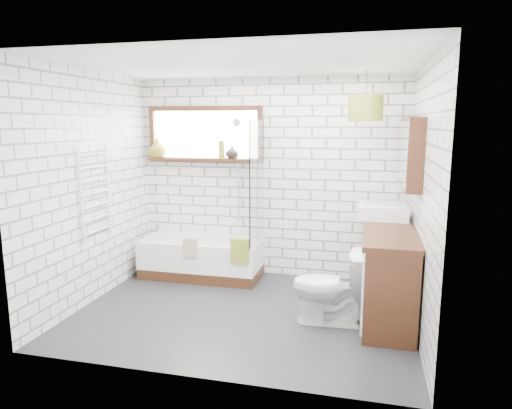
% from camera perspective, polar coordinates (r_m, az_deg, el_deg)
% --- Properties ---
extents(floor, '(3.40, 2.60, 0.01)m').
position_cam_1_polar(floor, '(4.90, -1.59, -13.29)').
color(floor, black).
rests_on(floor, ground).
extents(ceiling, '(3.40, 2.60, 0.01)m').
position_cam_1_polar(ceiling, '(4.54, -1.75, 17.24)').
color(ceiling, white).
rests_on(ceiling, ground).
extents(wall_back, '(3.40, 0.01, 2.50)m').
position_cam_1_polar(wall_back, '(5.81, 1.73, 3.27)').
color(wall_back, white).
rests_on(wall_back, ground).
extents(wall_front, '(3.40, 0.01, 2.50)m').
position_cam_1_polar(wall_front, '(3.33, -7.59, -1.96)').
color(wall_front, white).
rests_on(wall_front, ground).
extents(wall_left, '(0.01, 2.60, 2.50)m').
position_cam_1_polar(wall_left, '(5.26, -19.89, 1.95)').
color(wall_left, white).
rests_on(wall_left, ground).
extents(wall_right, '(0.01, 2.60, 2.50)m').
position_cam_1_polar(wall_right, '(4.43, 20.15, 0.50)').
color(wall_right, white).
rests_on(wall_right, ground).
extents(window, '(1.52, 0.16, 0.68)m').
position_cam_1_polar(window, '(5.96, -6.45, 8.68)').
color(window, black).
rests_on(window, wall_back).
extents(towel_radiator, '(0.06, 0.52, 1.00)m').
position_cam_1_polar(towel_radiator, '(5.24, -19.45, 1.40)').
color(towel_radiator, white).
rests_on(towel_radiator, wall_left).
extents(mirror_cabinet, '(0.16, 1.20, 0.70)m').
position_cam_1_polar(mirror_cabinet, '(4.97, 18.70, 6.22)').
color(mirror_cabinet, black).
rests_on(mirror_cabinet, wall_right).
extents(shower_riser, '(0.02, 0.02, 1.30)m').
position_cam_1_polar(shower_riser, '(5.85, -2.21, 4.30)').
color(shower_riser, silver).
rests_on(shower_riser, wall_back).
extents(bathtub, '(1.50, 0.66, 0.49)m').
position_cam_1_polar(bathtub, '(5.92, -6.79, -6.63)').
color(bathtub, white).
rests_on(bathtub, floor).
extents(shower_screen, '(0.02, 0.72, 1.50)m').
position_cam_1_polar(shower_screen, '(5.51, 0.15, 2.74)').
color(shower_screen, white).
rests_on(shower_screen, bathtub).
extents(towel_green, '(0.21, 0.06, 0.29)m').
position_cam_1_polar(towel_green, '(5.38, -2.04, -5.83)').
color(towel_green, olive).
rests_on(towel_green, bathtub).
extents(towel_beige, '(0.18, 0.04, 0.23)m').
position_cam_1_polar(towel_beige, '(5.57, -8.23, -5.36)').
color(towel_beige, tan).
rests_on(towel_beige, bathtub).
extents(vanity, '(0.51, 1.58, 0.90)m').
position_cam_1_polar(vanity, '(4.89, 16.14, -8.06)').
color(vanity, black).
rests_on(vanity, floor).
extents(basin, '(0.53, 0.46, 0.15)m').
position_cam_1_polar(basin, '(5.24, 15.55, -0.85)').
color(basin, white).
rests_on(basin, vanity).
extents(tap, '(0.04, 0.04, 0.16)m').
position_cam_1_polar(tap, '(5.24, 17.32, -0.35)').
color(tap, silver).
rests_on(tap, vanity).
extents(toilet, '(0.45, 0.75, 0.74)m').
position_cam_1_polar(toilet, '(4.57, 9.21, -10.13)').
color(toilet, white).
rests_on(toilet, floor).
extents(vase_olive, '(0.29, 0.29, 0.24)m').
position_cam_1_polar(vase_olive, '(6.19, -12.21, 6.74)').
color(vase_olive, olive).
rests_on(vase_olive, window).
extents(vase_dark, '(0.20, 0.20, 0.17)m').
position_cam_1_polar(vase_dark, '(5.83, -3.01, 6.39)').
color(vase_dark, black).
rests_on(vase_dark, window).
extents(bottle, '(0.09, 0.09, 0.23)m').
position_cam_1_polar(bottle, '(5.87, -4.34, 6.68)').
color(bottle, olive).
rests_on(bottle, window).
extents(pendant, '(0.37, 0.37, 0.27)m').
position_cam_1_polar(pendant, '(5.10, 13.54, 11.62)').
color(pendant, olive).
rests_on(pendant, ceiling).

